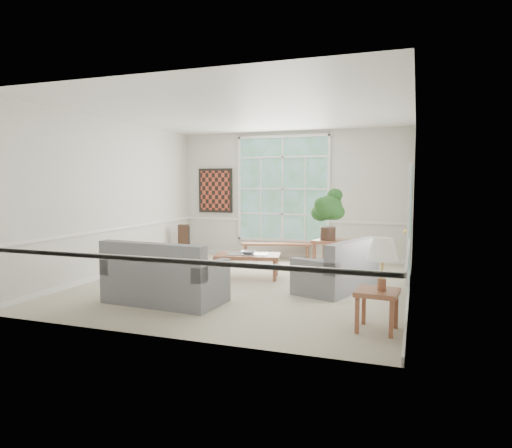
% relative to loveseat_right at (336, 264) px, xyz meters
% --- Properties ---
extents(floor, '(5.50, 6.00, 0.01)m').
position_rel_loveseat_right_xyz_m(floor, '(-1.58, -0.07, -0.43)').
color(floor, '#B2A991').
rests_on(floor, ground).
extents(ceiling, '(5.50, 6.00, 0.02)m').
position_rel_loveseat_right_xyz_m(ceiling, '(-1.58, -0.07, 2.58)').
color(ceiling, white).
rests_on(ceiling, ground).
extents(wall_back, '(5.50, 0.02, 3.00)m').
position_rel_loveseat_right_xyz_m(wall_back, '(-1.58, 2.93, 1.08)').
color(wall_back, silver).
rests_on(wall_back, ground).
extents(wall_front, '(5.50, 0.02, 3.00)m').
position_rel_loveseat_right_xyz_m(wall_front, '(-1.58, -3.07, 1.08)').
color(wall_front, silver).
rests_on(wall_front, ground).
extents(wall_left, '(0.02, 6.00, 3.00)m').
position_rel_loveseat_right_xyz_m(wall_left, '(-4.33, -0.07, 1.08)').
color(wall_left, silver).
rests_on(wall_left, ground).
extents(wall_right, '(0.02, 6.00, 3.00)m').
position_rel_loveseat_right_xyz_m(wall_right, '(1.17, -0.07, 1.08)').
color(wall_right, silver).
rests_on(wall_right, ground).
extents(window_back, '(2.30, 0.08, 2.40)m').
position_rel_loveseat_right_xyz_m(window_back, '(-1.78, 2.89, 1.23)').
color(window_back, white).
rests_on(window_back, wall_back).
extents(entry_door, '(0.08, 0.90, 2.10)m').
position_rel_loveseat_right_xyz_m(entry_door, '(1.13, 0.53, 0.63)').
color(entry_door, white).
rests_on(entry_door, floor).
extents(door_sidelight, '(0.08, 0.26, 1.90)m').
position_rel_loveseat_right_xyz_m(door_sidelight, '(1.13, -0.10, 0.73)').
color(door_sidelight, white).
rests_on(door_sidelight, wall_right).
extents(wall_art, '(0.90, 0.06, 1.10)m').
position_rel_loveseat_right_xyz_m(wall_art, '(-3.53, 2.88, 1.18)').
color(wall_art, '#5A2318').
rests_on(wall_art, wall_back).
extents(wall_frame_near, '(0.04, 0.26, 0.32)m').
position_rel_loveseat_right_xyz_m(wall_frame_near, '(1.13, 1.68, 1.13)').
color(wall_frame_near, black).
rests_on(wall_frame_near, wall_right).
extents(wall_frame_far, '(0.04, 0.26, 0.32)m').
position_rel_loveseat_right_xyz_m(wall_frame_far, '(1.13, 2.08, 1.13)').
color(wall_frame_far, black).
rests_on(wall_frame_far, wall_right).
extents(loveseat_right, '(1.29, 1.75, 0.85)m').
position_rel_loveseat_right_xyz_m(loveseat_right, '(0.00, 0.00, 0.00)').
color(loveseat_right, slate).
rests_on(loveseat_right, floor).
extents(loveseat_front, '(1.78, 1.00, 0.93)m').
position_rel_loveseat_right_xyz_m(loveseat_front, '(-2.28, -1.66, 0.04)').
color(loveseat_front, slate).
rests_on(loveseat_front, floor).
extents(coffee_table, '(1.32, 0.92, 0.45)m').
position_rel_loveseat_right_xyz_m(coffee_table, '(-1.73, 0.39, -0.20)').
color(coffee_table, brown).
rests_on(coffee_table, floor).
extents(pewter_bowl, '(0.34, 0.34, 0.08)m').
position_rel_loveseat_right_xyz_m(pewter_bowl, '(-1.71, 0.38, 0.06)').
color(pewter_bowl, gray).
rests_on(pewter_bowl, coffee_table).
extents(window_bench, '(1.66, 0.74, 0.38)m').
position_rel_loveseat_right_xyz_m(window_bench, '(-1.84, 2.58, -0.23)').
color(window_bench, brown).
rests_on(window_bench, floor).
extents(end_table, '(0.74, 0.74, 0.62)m').
position_rel_loveseat_right_xyz_m(end_table, '(-0.40, 1.70, -0.11)').
color(end_table, brown).
rests_on(end_table, floor).
extents(houseplant, '(0.83, 0.83, 1.08)m').
position_rel_loveseat_right_xyz_m(houseplant, '(-0.45, 1.64, 0.74)').
color(houseplant, '#245520').
rests_on(houseplant, end_table).
extents(side_table, '(0.53, 0.53, 0.50)m').
position_rel_loveseat_right_xyz_m(side_table, '(0.82, -2.01, -0.17)').
color(side_table, brown).
rests_on(side_table, floor).
extents(table_lamp, '(0.46, 0.46, 0.63)m').
position_rel_loveseat_right_xyz_m(table_lamp, '(0.87, -2.00, 0.39)').
color(table_lamp, silver).
rests_on(table_lamp, side_table).
extents(pet_bed, '(0.53, 0.53, 0.12)m').
position_rel_loveseat_right_xyz_m(pet_bed, '(-2.90, 2.10, -0.36)').
color(pet_bed, gray).
rests_on(pet_bed, floor).
extents(floor_speaker, '(0.30, 0.26, 0.80)m').
position_rel_loveseat_right_xyz_m(floor_speaker, '(-3.98, 2.04, -0.02)').
color(floor_speaker, '#372219').
rests_on(floor_speaker, floor).
extents(cat, '(0.46, 0.42, 0.18)m').
position_rel_loveseat_right_xyz_m(cat, '(0.10, 0.55, 0.10)').
color(cat, black).
rests_on(cat, loveseat_right).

